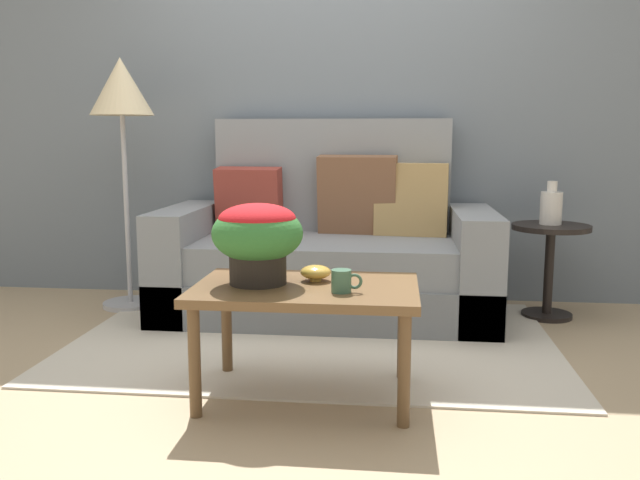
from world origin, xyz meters
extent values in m
plane|color=tan|center=(0.00, 0.00, 0.00)|extent=(14.00, 14.00, 0.00)
cube|color=slate|center=(0.00, 1.12, 1.42)|extent=(6.40, 0.12, 2.85)
cube|color=beige|center=(0.00, 0.09, 0.01)|extent=(2.46, 1.67, 0.01)
cube|color=slate|center=(0.01, 0.57, 0.13)|extent=(1.94, 0.91, 0.25)
cube|color=gray|center=(0.01, 0.54, 0.36)|extent=(1.46, 0.82, 0.21)
cube|color=gray|center=(0.01, 0.94, 0.70)|extent=(1.46, 0.16, 0.93)
cube|color=gray|center=(-0.84, 0.57, 0.32)|extent=(0.24, 0.91, 0.64)
cube|color=gray|center=(0.86, 0.57, 0.32)|extent=(0.24, 0.91, 0.64)
cube|color=tan|center=(0.51, 0.78, 0.68)|extent=(0.45, 0.20, 0.44)
cube|color=#93382D|center=(-0.49, 0.79, 0.66)|extent=(0.41, 0.20, 0.41)
cube|color=brown|center=(0.18, 0.79, 0.70)|extent=(0.49, 0.21, 0.49)
cylinder|color=brown|center=(-0.33, -0.92, 0.22)|extent=(0.05, 0.05, 0.43)
cylinder|color=brown|center=(0.45, -0.92, 0.22)|extent=(0.05, 0.05, 0.43)
cylinder|color=brown|center=(-0.33, -0.44, 0.22)|extent=(0.05, 0.05, 0.43)
cylinder|color=brown|center=(0.45, -0.44, 0.22)|extent=(0.05, 0.05, 0.43)
cube|color=brown|center=(0.06, -0.68, 0.45)|extent=(0.89, 0.59, 0.04)
cylinder|color=black|center=(1.31, 0.68, 0.01)|extent=(0.29, 0.29, 0.03)
cylinder|color=black|center=(1.31, 0.68, 0.27)|extent=(0.05, 0.05, 0.50)
cylinder|color=black|center=(1.31, 0.68, 0.54)|extent=(0.45, 0.45, 0.03)
cylinder|color=#B2B2B7|center=(-1.23, 0.64, 0.01)|extent=(0.34, 0.34, 0.03)
cylinder|color=#B2B2B7|center=(-1.23, 0.64, 0.61)|extent=(0.03, 0.03, 1.15)
cone|color=beige|center=(-1.23, 0.64, 1.35)|extent=(0.38, 0.38, 0.34)
cylinder|color=black|center=(-0.13, -0.67, 0.53)|extent=(0.23, 0.23, 0.13)
ellipsoid|color=#337533|center=(-0.13, -0.67, 0.67)|extent=(0.37, 0.37, 0.23)
ellipsoid|color=red|center=(-0.13, -0.67, 0.73)|extent=(0.31, 0.31, 0.13)
cylinder|color=#3D664C|center=(0.21, -0.79, 0.51)|extent=(0.08, 0.08, 0.09)
torus|color=#3D664C|center=(0.26, -0.79, 0.51)|extent=(0.06, 0.01, 0.06)
cylinder|color=gold|center=(0.09, -0.60, 0.48)|extent=(0.05, 0.05, 0.02)
ellipsoid|color=gold|center=(0.09, -0.60, 0.51)|extent=(0.13, 0.13, 0.06)
cylinder|color=silver|center=(1.31, 0.69, 0.64)|extent=(0.12, 0.12, 0.19)
cylinder|color=silver|center=(1.31, 0.69, 0.77)|extent=(0.06, 0.06, 0.06)
camera|label=1|loc=(0.41, -3.26, 1.06)|focal=37.38mm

